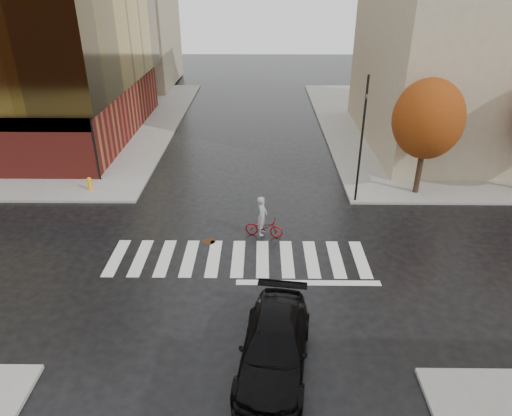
{
  "coord_description": "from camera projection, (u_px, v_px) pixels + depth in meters",
  "views": [
    {
      "loc": [
        1.01,
        -16.73,
        11.38
      ],
      "look_at": [
        0.79,
        1.59,
        2.0
      ],
      "focal_mm": 32.0,
      "sensor_mm": 36.0,
      "label": 1
    }
  ],
  "objects": [
    {
      "name": "manhole",
      "position": [
        209.0,
        241.0,
        21.85
      ],
      "size": [
        0.78,
        0.78,
        0.01
      ],
      "primitive_type": "cylinder",
      "rotation": [
        0.0,
        0.0,
        0.21
      ],
      "color": "#422B17",
      "rests_on": "ground"
    },
    {
      "name": "fire_hydrant",
      "position": [
        90.0,
        183.0,
        26.57
      ],
      "size": [
        0.28,
        0.28,
        0.78
      ],
      "color": "orange",
      "rests_on": "sidewalk_nw"
    },
    {
      "name": "sidewalk_nw",
      "position": [
        4.0,
        123.0,
        38.96
      ],
      "size": [
        30.0,
        30.0,
        0.15
      ],
      "primitive_type": "cube",
      "color": "gray",
      "rests_on": "ground"
    },
    {
      "name": "tree_ne_a",
      "position": [
        428.0,
        119.0,
        24.54
      ],
      "size": [
        3.8,
        3.8,
        6.5
      ],
      "color": "black",
      "rests_on": "sidewalk_ne"
    },
    {
      "name": "traffic_light_nw",
      "position": [
        91.0,
        121.0,
        26.43
      ],
      "size": [
        0.18,
        0.15,
        6.62
      ],
      "rotation": [
        0.0,
        0.0,
        -1.68
      ],
      "color": "black",
      "rests_on": "sidewalk_nw"
    },
    {
      "name": "cyclist",
      "position": [
        263.0,
        223.0,
        21.97
      ],
      "size": [
        1.96,
        1.04,
        2.12
      ],
      "rotation": [
        0.0,
        0.0,
        1.35
      ],
      "color": "maroon",
      "rests_on": "ground"
    },
    {
      "name": "ground",
      "position": [
        238.0,
        265.0,
        20.09
      ],
      "size": [
        120.0,
        120.0,
        0.0
      ],
      "primitive_type": "plane",
      "color": "black",
      "rests_on": "ground"
    },
    {
      "name": "sidewalk_ne",
      "position": [
        497.0,
        125.0,
        38.53
      ],
      "size": [
        30.0,
        30.0,
        0.15
      ],
      "primitive_type": "cube",
      "color": "gray",
      "rests_on": "ground"
    },
    {
      "name": "crosswalk",
      "position": [
        238.0,
        258.0,
        20.53
      ],
      "size": [
        12.0,
        3.0,
        0.01
      ],
      "primitive_type": "cube",
      "color": "silver",
      "rests_on": "ground"
    },
    {
      "name": "traffic_light_ne",
      "position": [
        362.0,
        133.0,
        23.8
      ],
      "size": [
        0.16,
        0.19,
        6.86
      ],
      "rotation": [
        0.0,
        0.0,
        3.03
      ],
      "color": "black",
      "rests_on": "sidewalk_ne"
    },
    {
      "name": "sedan",
      "position": [
        275.0,
        346.0,
        14.63
      ],
      "size": [
        2.83,
        5.49,
        1.52
      ],
      "primitive_type": "imported",
      "rotation": [
        0.0,
        0.0,
        -0.14
      ],
      "color": "black",
      "rests_on": "ground"
    },
    {
      "name": "building_ne_tan",
      "position": [
        498.0,
        12.0,
        30.87
      ],
      "size": [
        16.0,
        16.0,
        18.0
      ],
      "primitive_type": "cube",
      "color": "gray",
      "rests_on": "sidewalk_ne"
    }
  ]
}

